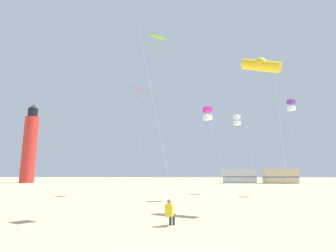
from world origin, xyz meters
name	(u,v)px	position (x,y,z in m)	size (l,w,h in m)	color
kite_flyer_standing	(170,212)	(-0.14, 6.33, 0.61)	(0.46, 0.56, 1.16)	yellow
kite_diamond_lime	(158,44)	(-0.90, 8.36, 9.76)	(2.08, 1.71, 10.42)	silver
kite_box_white	(237,120)	(6.95, 23.06, 8.05)	(2.35, 2.35, 8.64)	silver
kite_tube_gold	(261,65)	(5.65, 10.31, 9.16)	(2.51, 2.27, 9.86)	silver
kite_diamond_scarlet	(137,93)	(-4.07, 20.89, 10.69)	(1.52, 1.52, 11.41)	silver
kite_box_violet	(291,105)	(12.14, 20.96, 9.18)	(2.90, 2.06, 9.78)	silver
kite_box_magenta	(208,114)	(2.91, 16.78, 7.42)	(2.07, 2.07, 8.00)	silver
lighthouse_distant	(30,145)	(-31.36, 48.14, 7.84)	(2.80, 2.80, 16.80)	red
rv_van_silver	(239,176)	(12.87, 48.77, 1.39)	(6.53, 2.61, 2.80)	#B7BABF
rv_van_tan	(280,176)	(20.57, 47.20, 1.39)	(6.50, 2.52, 2.80)	#C6B28C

